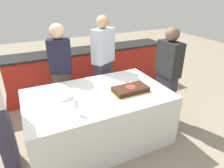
{
  "coord_description": "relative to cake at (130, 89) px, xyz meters",
  "views": [
    {
      "loc": [
        -0.86,
        -2.25,
        2.06
      ],
      "look_at": [
        0.22,
        0.0,
        0.87
      ],
      "focal_mm": 32.0,
      "sensor_mm": 36.0,
      "label": 1
    }
  ],
  "objects": [
    {
      "name": "person_seated_right",
      "position": [
        0.76,
        0.14,
        0.01
      ],
      "size": [
        0.21,
        0.4,
        1.57
      ],
      "rotation": [
        0.0,
        0.0,
        -1.57
      ],
      "color": "#383347",
      "rests_on": "ground_plane"
    },
    {
      "name": "plate_stack",
      "position": [
        -0.87,
        0.21,
        0.0
      ],
      "size": [
        0.2,
        0.2,
        0.07
      ],
      "color": "white",
      "rests_on": "dining_table"
    },
    {
      "name": "wine_glass",
      "position": [
        -0.83,
        -0.21,
        0.09
      ],
      "size": [
        0.07,
        0.07,
        0.19
      ],
      "color": "white",
      "rests_on": "dining_table"
    },
    {
      "name": "person_standing_back",
      "position": [
        -0.74,
        0.95,
        0.06
      ],
      "size": [
        0.38,
        0.3,
        1.61
      ],
      "rotation": [
        0.0,
        0.0,
        2.79
      ],
      "color": "#4C4238",
      "rests_on": "ground_plane"
    },
    {
      "name": "cake",
      "position": [
        0.0,
        0.0,
        0.0
      ],
      "size": [
        0.52,
        0.3,
        0.07
      ],
      "color": "gold",
      "rests_on": "dining_table"
    },
    {
      "name": "back_counter",
      "position": [
        -0.44,
        1.8,
        -0.34
      ],
      "size": [
        4.4,
        0.58,
        0.92
      ],
      "color": "#A82319",
      "rests_on": "ground_plane"
    },
    {
      "name": "person_cutting_cake",
      "position": [
        -0.0,
        0.95,
        0.07
      ],
      "size": [
        0.46,
        0.37,
        1.69
      ],
      "rotation": [
        0.0,
        0.0,
        -2.65
      ],
      "color": "#383347",
      "rests_on": "ground_plane"
    },
    {
      "name": "dining_table",
      "position": [
        -0.44,
        0.14,
        -0.42
      ],
      "size": [
        1.95,
        1.18,
        0.77
      ],
      "color": "silver",
      "rests_on": "ground_plane"
    },
    {
      "name": "side_plate_near_cake",
      "position": [
        -0.04,
        0.29,
        -0.03
      ],
      "size": [
        0.18,
        0.18,
        0.0
      ],
      "color": "white",
      "rests_on": "dining_table"
    },
    {
      "name": "ground_plane",
      "position": [
        -0.44,
        0.14,
        -0.8
      ],
      "size": [
        14.0,
        14.0,
        0.0
      ],
      "primitive_type": "plane",
      "color": "gray"
    }
  ]
}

